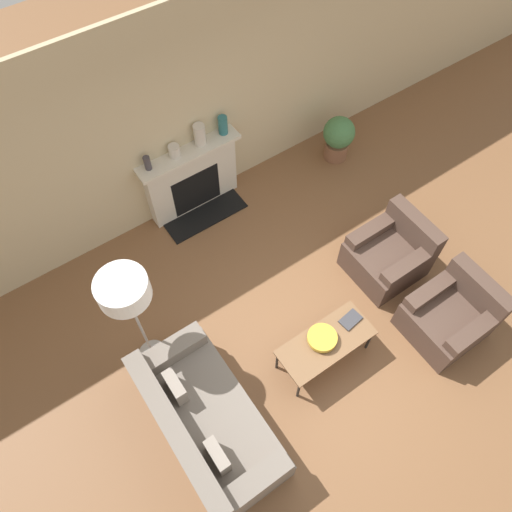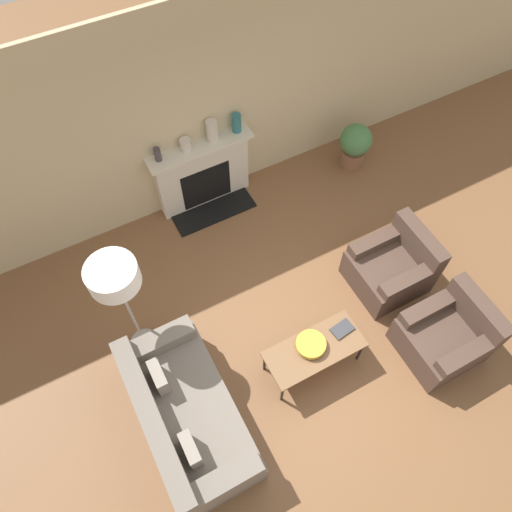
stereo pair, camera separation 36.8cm
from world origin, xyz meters
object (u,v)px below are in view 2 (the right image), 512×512
Objects in this scene: armchair_far at (392,267)px; potted_plant at (355,144)px; couch at (185,415)px; floor_lamp at (115,281)px; mantel_vase_right at (236,123)px; coffee_table at (314,350)px; fireplace at (203,175)px; armchair_near at (446,335)px; mantel_vase_center_left at (186,145)px; mantel_vase_center_right at (212,131)px; bowl at (311,344)px; mantel_vase_left at (158,154)px; book at (342,329)px.

armchair_far is 2.04m from potted_plant.
floor_lamp reaches higher than couch.
coffee_table is at bearing -100.04° from mantel_vase_right.
armchair_far is (1.50, -2.31, -0.20)m from fireplace.
armchair_near is 3.60m from mantel_vase_right.
mantel_vase_center_left is 0.55× the size of mantel_vase_center_right.
mantel_vase_center_left is at bearing 94.18° from coffee_table.
couch reaches higher than bowl.
potted_plant is at bearing -14.09° from mantel_vase_right.
armchair_near reaches higher than potted_plant.
bowl is at bearing -100.71° from mantel_vase_right.
bowl is at bearing 118.10° from coffee_table.
floor_lamp is at bearing -121.97° from mantel_vase_left.
floor_lamp is (-0.08, 1.10, 1.20)m from couch.
mantel_vase_left reaches higher than couch.
armchair_far reaches higher than bowl.
mantel_vase_center_left is at bearing -144.39° from armchair_far.
floor_lamp is at bearing -133.68° from fireplace.
armchair_far is (3.00, 0.45, 0.01)m from couch.
coffee_table is at bearing -89.23° from fireplace.
fireplace is 0.64m from mantel_vase_center_left.
floor_lamp reaches higher than mantel_vase_right.
coffee_table is 4.18× the size of book.
bowl is at bearing -93.86° from mantel_vase_center_right.
book is at bearing -90.26° from couch.
bowl is 3.23m from potted_plant.
armchair_near is 1.03m from armchair_far.
floor_lamp is at bearing -136.84° from mantel_vase_center_right.
mantel_vase_center_right reaches higher than potted_plant.
armchair_far reaches higher than potted_plant.
armchair_near is at bearing -28.73° from floor_lamp.
armchair_near is at bearing -19.80° from coffee_table.
mantel_vase_center_left is at bearing 174.87° from fireplace.
potted_plant is at bearing -57.66° from couch.
bowl is 1.29× the size of mantel_vase_right.
book is (-1.07, 0.57, 0.16)m from armchair_near.
armchair_near is 1.23× the size of potted_plant.
fireplace is at bearing -178.39° from mantel_vase_right.
mantel_vase_right reaches higher than potted_plant.
mantel_vase_left is 1.08m from mantel_vase_right.
floor_lamp is at bearing -118.73° from armchair_near.
armchair_near is at bearing -68.90° from mantel_vase_center_right.
mantel_vase_left is (-0.96, 2.78, 0.67)m from book.
fireplace is 0.83m from mantel_vase_left.
fireplace is 0.78× the size of couch.
fireplace is 2.82m from coffee_table.
mantel_vase_right reaches higher than fireplace.
potted_plant is at bearing 18.23° from floor_lamp.
fireplace is 2.25m from potted_plant.
couch is 1.94m from book.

